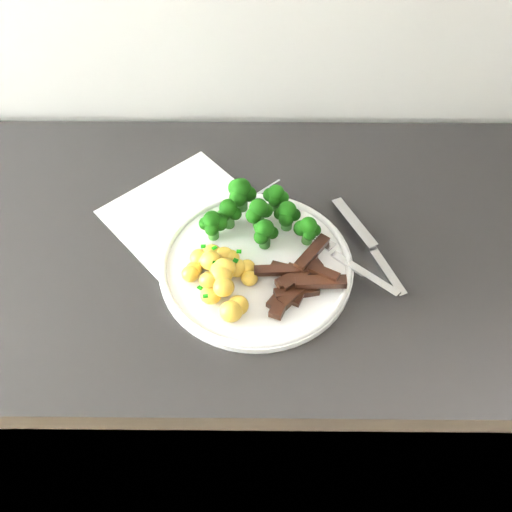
# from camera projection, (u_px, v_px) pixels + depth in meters

# --- Properties ---
(counter) EXTENTS (2.31, 0.58, 0.87)m
(counter) POSITION_uv_depth(u_px,v_px,m) (292.00, 375.00, 1.25)
(counter) COLOR black
(counter) RESTS_ON ground
(recipe_paper) EXTENTS (0.37, 0.38, 0.00)m
(recipe_paper) POSITION_uv_depth(u_px,v_px,m) (206.00, 233.00, 0.93)
(recipe_paper) COLOR white
(recipe_paper) RESTS_ON counter
(plate) EXTENTS (0.29, 0.29, 0.02)m
(plate) POSITION_uv_depth(u_px,v_px,m) (256.00, 265.00, 0.88)
(plate) COLOR white
(plate) RESTS_ON counter
(broccoli) EXTENTS (0.18, 0.11, 0.07)m
(broccoli) POSITION_uv_depth(u_px,v_px,m) (258.00, 212.00, 0.89)
(broccoli) COLOR #255D1D
(broccoli) RESTS_ON plate
(potatoes) EXTENTS (0.11, 0.13, 0.05)m
(potatoes) POSITION_uv_depth(u_px,v_px,m) (221.00, 273.00, 0.85)
(potatoes) COLOR gold
(potatoes) RESTS_ON plate
(beef_strips) EXTENTS (0.13, 0.14, 0.03)m
(beef_strips) POSITION_uv_depth(u_px,v_px,m) (300.00, 279.00, 0.85)
(beef_strips) COLOR black
(beef_strips) RESTS_ON plate
(fork) EXTENTS (0.14, 0.14, 0.02)m
(fork) POSITION_uv_depth(u_px,v_px,m) (351.00, 263.00, 0.87)
(fork) COLOR silver
(fork) RESTS_ON plate
(knife) EXTENTS (0.10, 0.19, 0.02)m
(knife) POSITION_uv_depth(u_px,v_px,m) (377.00, 257.00, 0.89)
(knife) COLOR silver
(knife) RESTS_ON plate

